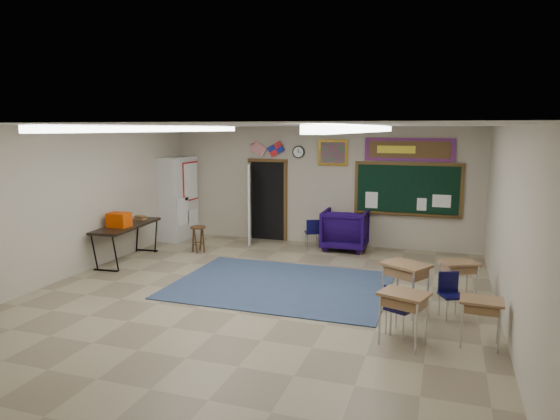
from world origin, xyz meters
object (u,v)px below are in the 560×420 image
(wingback_armchair, at_px, (345,230))
(folding_table, at_px, (127,241))
(wooden_stool, at_px, (198,239))
(student_desk_front_left, at_px, (405,285))
(student_desk_front_right, at_px, (458,279))

(wingback_armchair, distance_m, folding_table, 5.15)
(wingback_armchair, distance_m, wooden_stool, 3.58)
(wingback_armchair, distance_m, student_desk_front_left, 4.31)
(wingback_armchair, height_order, wooden_stool, wingback_armchair)
(student_desk_front_right, bearing_deg, student_desk_front_left, -158.91)
(student_desk_front_right, relative_size, folding_table, 0.35)
(wingback_armchair, relative_size, student_desk_front_right, 1.51)
(folding_table, relative_size, wooden_stool, 3.25)
(wooden_stool, bearing_deg, student_desk_front_right, -15.95)
(student_desk_front_left, distance_m, student_desk_front_right, 1.19)
(student_desk_front_right, height_order, wooden_stool, student_desk_front_right)
(wingback_armchair, relative_size, wooden_stool, 1.73)
(wooden_stool, bearing_deg, folding_table, -133.48)
(wingback_armchair, bearing_deg, student_desk_front_right, 128.74)
(student_desk_front_right, xyz_separation_m, folding_table, (-7.02, 0.47, 0.06))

